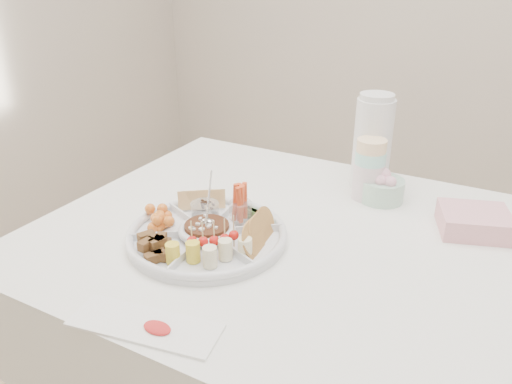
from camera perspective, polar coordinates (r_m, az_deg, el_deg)
The scene contains 14 objects.
dining_table at distance 1.44m, azimuth 9.00°, elevation -19.20°, with size 1.52×1.02×0.76m, color white.
party_tray at distance 1.21m, azimuth -5.61°, elevation -4.65°, with size 0.38×0.38×0.04m, color silver.
bean_dip at distance 1.21m, azimuth -5.63°, elevation -4.34°, with size 0.11×0.11×0.04m, color #421A0C.
tortillas at distance 1.15m, azimuth 0.12°, elevation -4.94°, with size 0.10×0.10×0.06m, color olive, non-canonical shape.
carrot_cucumber at distance 1.26m, azimuth -0.71°, elevation -1.22°, with size 0.11×0.11×0.10m, color #E94F24, non-canonical shape.
pita_raisins at distance 1.32m, azimuth -5.94°, elevation -1.06°, with size 0.10×0.10×0.06m, color tan, non-canonical shape.
cherries at distance 1.26m, azimuth -10.89°, elevation -2.97°, with size 0.12×0.12×0.05m, color #FA9F10, non-canonical shape.
granola_chunks at distance 1.15m, azimuth -11.11°, elevation -5.98°, with size 0.10×0.10×0.04m, color #4A2A18, non-canonical shape.
banana_tomato at distance 1.08m, azimuth -5.34°, elevation -6.35°, with size 0.10×0.10×0.08m, color #EBDD88, non-canonical shape.
cup_stack at distance 1.42m, azimuth 12.95°, elevation 3.81°, with size 0.09×0.09×0.24m, color silver.
thermos at distance 1.50m, azimuth 13.18°, elevation 5.75°, with size 0.11×0.11×0.29m, color white.
flower_bowl at distance 1.44m, azimuth 14.21°, elevation 0.81°, with size 0.12×0.12×0.09m, color silver.
napkin_stack at distance 1.36m, azimuth 23.67°, elevation -3.11°, with size 0.16×0.14×0.05m, color pink.
placemat at distance 0.98m, azimuth -12.60°, elevation -14.63°, with size 0.29×0.10×0.01m, color white.
Camera 1 is at (0.30, -1.00, 1.38)m, focal length 35.00 mm.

